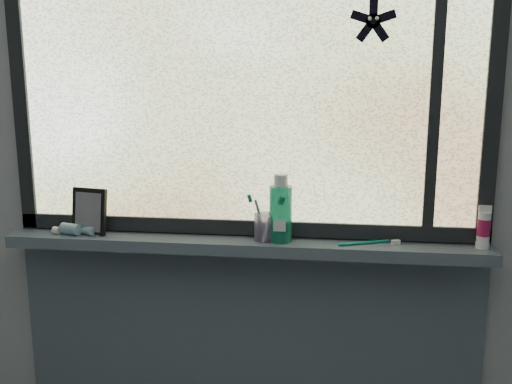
{
  "coord_description": "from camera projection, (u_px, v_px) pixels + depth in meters",
  "views": [
    {
      "loc": [
        0.28,
        -0.58,
        1.56
      ],
      "look_at": [
        0.07,
        1.05,
        1.22
      ],
      "focal_mm": 40.0,
      "sensor_mm": 36.0,
      "label": 1
    }
  ],
  "objects": [
    {
      "name": "starfish_sticker",
      "position": [
        373.0,
        21.0,
        1.75
      ],
      "size": [
        0.15,
        0.02,
        0.15
      ],
      "primitive_type": null,
      "color": "black",
      "rests_on": "window_pane"
    },
    {
      "name": "windowsill",
      "position": [
        243.0,
        245.0,
        1.9
      ],
      "size": [
        1.62,
        0.14,
        0.04
      ],
      "primitive_type": "cube",
      "color": "#495662",
      "rests_on": "wall_back"
    },
    {
      "name": "toothpaste_tube",
      "position": [
        77.0,
        229.0,
        1.95
      ],
      "size": [
        0.22,
        0.12,
        0.04
      ],
      "primitive_type": null,
      "rotation": [
        0.0,
        0.0,
        -0.34
      ],
      "color": "silver",
      "rests_on": "windowsill"
    },
    {
      "name": "vanity_mirror",
      "position": [
        89.0,
        211.0,
        1.95
      ],
      "size": [
        0.14,
        0.09,
        0.16
      ],
      "primitive_type": "cube",
      "rotation": [
        0.0,
        0.0,
        -0.19
      ],
      "color": "black",
      "rests_on": "windowsill"
    },
    {
      "name": "toothbrush_lying",
      "position": [
        364.0,
        242.0,
        1.84
      ],
      "size": [
        0.21,
        0.11,
        0.01
      ],
      "primitive_type": null,
      "rotation": [
        0.0,
        0.0,
        0.4
      ],
      "color": "#0E7F67",
      "rests_on": "windowsill"
    },
    {
      "name": "frame_right",
      "position": [
        495.0,
        84.0,
        1.75
      ],
      "size": [
        0.05,
        0.03,
        1.1
      ],
      "primitive_type": "cube",
      "color": "black",
      "rests_on": "wall_back"
    },
    {
      "name": "mouthwash_bottle",
      "position": [
        281.0,
        208.0,
        1.86
      ],
      "size": [
        0.09,
        0.09,
        0.18
      ],
      "primitive_type": "cylinder",
      "rotation": [
        0.0,
        0.0,
        0.27
      ],
      "color": "#1D966C",
      "rests_on": "windowsill"
    },
    {
      "name": "frame_left",
      "position": [
        20.0,
        83.0,
        1.94
      ],
      "size": [
        0.05,
        0.03,
        1.1
      ],
      "primitive_type": "cube",
      "color": "black",
      "rests_on": "wall_back"
    },
    {
      "name": "sill_apron",
      "position": [
        246.0,
        376.0,
        2.06
      ],
      "size": [
        1.62,
        0.02,
        0.98
      ],
      "primitive_type": "cube",
      "color": "#495662",
      "rests_on": "floor"
    },
    {
      "name": "toothbrush_cup",
      "position": [
        265.0,
        227.0,
        1.88
      ],
      "size": [
        0.09,
        0.09,
        0.09
      ],
      "primitive_type": "cylinder",
      "rotation": [
        0.0,
        0.0,
        0.33
      ],
      "color": "#BDA3D8",
      "rests_on": "windowsill"
    },
    {
      "name": "window_pane",
      "position": [
        245.0,
        84.0,
        1.85
      ],
      "size": [
        1.5,
        0.01,
        1.0
      ],
      "primitive_type": "cube",
      "color": "silver",
      "rests_on": "wall_back"
    },
    {
      "name": "cream_tube",
      "position": [
        484.0,
        225.0,
        1.79
      ],
      "size": [
        0.05,
        0.05,
        0.1
      ],
      "primitive_type": "cylinder",
      "rotation": [
        0.0,
        0.0,
        -0.37
      ],
      "color": "silver",
      "rests_on": "windowsill"
    },
    {
      "name": "frame_bottom",
      "position": [
        245.0,
        227.0,
        1.94
      ],
      "size": [
        1.6,
        0.03,
        0.05
      ],
      "primitive_type": "cube",
      "color": "black",
      "rests_on": "windowsill"
    },
    {
      "name": "wall_back",
      "position": [
        246.0,
        168.0,
        1.93
      ],
      "size": [
        3.0,
        0.01,
        2.5
      ],
      "primitive_type": "cube",
      "color": "#9EA3A8",
      "rests_on": "ground"
    },
    {
      "name": "frame_mullion",
      "position": [
        436.0,
        84.0,
        1.77
      ],
      "size": [
        0.03,
        0.03,
        1.0
      ],
      "primitive_type": "cube",
      "color": "black",
      "rests_on": "wall_back"
    }
  ]
}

